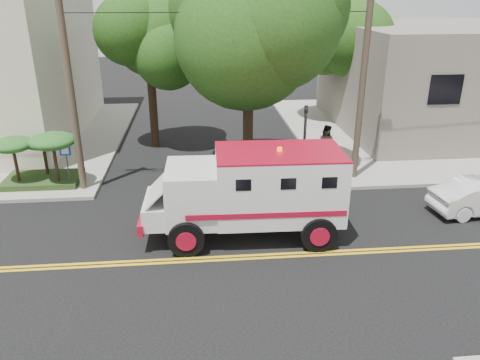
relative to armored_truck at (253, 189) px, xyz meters
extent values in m
plane|color=black|center=(-1.11, -1.49, -1.75)|extent=(100.00, 100.00, 0.00)
cube|color=gray|center=(12.39, 12.01, -1.68)|extent=(17.00, 17.00, 0.15)
cube|color=slate|center=(13.89, 12.51, 1.40)|extent=(14.00, 12.00, 6.00)
cylinder|color=#382D23|center=(-6.71, 4.51, 2.75)|extent=(0.28, 0.28, 9.00)
cylinder|color=#382D23|center=(5.19, 4.71, 2.75)|extent=(0.28, 0.28, 9.00)
cylinder|color=black|center=(0.39, 5.01, 1.75)|extent=(0.44, 0.44, 7.00)
sphere|color=#193E10|center=(0.39, 5.01, 5.25)|extent=(5.32, 5.32, 5.32)
sphere|color=#193E10|center=(1.53, 4.25, 5.82)|extent=(4.56, 4.56, 4.56)
cylinder|color=black|center=(-4.11, 10.51, 1.05)|extent=(0.44, 0.44, 5.60)
sphere|color=#193E10|center=(-4.11, 10.51, 3.85)|extent=(3.92, 3.92, 3.92)
sphere|color=#193E10|center=(-3.27, 9.95, 4.27)|extent=(3.36, 3.36, 3.36)
cylinder|color=black|center=(7.39, 14.51, 1.22)|extent=(0.44, 0.44, 5.95)
sphere|color=#193E10|center=(7.39, 14.51, 4.20)|extent=(4.20, 4.20, 4.20)
sphere|color=#193E10|center=(8.29, 13.91, 4.65)|extent=(3.60, 3.60, 3.60)
cylinder|color=#3F3F42|center=(2.69, 4.11, 0.05)|extent=(0.12, 0.12, 3.60)
imported|color=#3F3F42|center=(2.69, 4.11, 1.40)|extent=(0.15, 0.18, 0.90)
cylinder|color=#3F3F42|center=(-7.31, 4.71, -0.75)|extent=(0.06, 0.06, 2.00)
cube|color=#0C33A5|center=(-7.31, 4.65, 0.05)|extent=(0.45, 0.03, 0.45)
cube|color=#1E3314|center=(-8.61, 5.31, -1.48)|extent=(3.20, 2.00, 0.24)
cylinder|color=black|center=(-9.51, 5.01, -0.60)|extent=(0.14, 0.14, 1.52)
ellipsoid|color=#174E1C|center=(-9.51, 5.01, 0.25)|extent=(1.73, 1.73, 0.60)
cylinder|color=black|center=(-8.51, 5.71, -0.68)|extent=(0.14, 0.14, 1.36)
ellipsoid|color=#174E1C|center=(-8.51, 5.71, 0.08)|extent=(1.55, 1.55, 0.54)
cylinder|color=black|center=(-7.81, 4.81, -0.52)|extent=(0.14, 0.14, 1.68)
ellipsoid|color=#174E1C|center=(-7.81, 4.81, 0.42)|extent=(1.91, 1.91, 0.66)
cube|color=silver|center=(0.88, -0.02, 0.13)|extent=(4.26, 2.57, 2.26)
cube|color=silver|center=(-2.03, 0.05, -0.08)|extent=(1.78, 2.41, 1.83)
cube|color=black|center=(-2.87, 0.06, 0.40)|extent=(0.11, 1.83, 0.75)
cube|color=silver|center=(-3.16, 0.07, -0.62)|extent=(1.02, 2.18, 0.75)
cube|color=maroon|center=(-3.70, 0.08, -0.89)|extent=(0.25, 2.32, 0.38)
cube|color=maroon|center=(0.88, -0.02, 1.30)|extent=(4.26, 2.57, 0.06)
cylinder|color=black|center=(-2.27, -1.16, -1.16)|extent=(1.19, 0.37, 1.18)
cylinder|color=black|center=(-2.22, 1.26, -1.16)|extent=(1.19, 0.37, 1.18)
cylinder|color=black|center=(2.03, -1.25, -1.16)|extent=(1.19, 0.37, 1.18)
cylinder|color=black|center=(2.09, 1.16, -1.16)|extent=(1.19, 0.37, 1.18)
imported|color=gray|center=(4.39, 7.13, -0.84)|extent=(0.66, 0.56, 1.52)
imported|color=gray|center=(4.39, 6.76, -0.68)|extent=(1.14, 1.11, 1.86)
camera|label=1|loc=(-1.79, -14.41, 6.25)|focal=35.00mm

